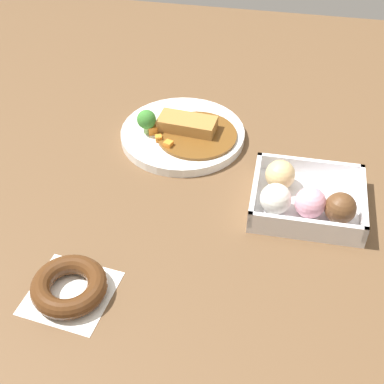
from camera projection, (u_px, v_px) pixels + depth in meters
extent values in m
plane|color=brown|center=(195.00, 197.00, 0.96)|extent=(1.60, 1.60, 0.00)
cylinder|color=white|center=(183.00, 135.00, 1.08)|extent=(0.24, 0.24, 0.02)
cylinder|color=brown|center=(197.00, 135.00, 1.06)|extent=(0.16, 0.16, 0.01)
cube|color=#A87538|center=(187.00, 124.00, 1.06)|extent=(0.12, 0.06, 0.02)
cylinder|color=white|center=(167.00, 122.00, 1.10)|extent=(0.06, 0.06, 0.00)
ellipsoid|color=yellow|center=(167.00, 118.00, 1.09)|extent=(0.03, 0.03, 0.01)
cylinder|color=#8CB766|center=(147.00, 129.00, 1.07)|extent=(0.01, 0.01, 0.02)
sphere|color=#387A2D|center=(146.00, 119.00, 1.05)|extent=(0.04, 0.04, 0.04)
cube|color=orange|center=(153.00, 129.00, 1.07)|extent=(0.02, 0.02, 0.02)
cube|color=orange|center=(159.00, 138.00, 1.05)|extent=(0.02, 0.02, 0.01)
cube|color=orange|center=(168.00, 145.00, 1.03)|extent=(0.02, 0.02, 0.01)
cube|color=white|center=(306.00, 204.00, 0.94)|extent=(0.19, 0.16, 0.01)
cube|color=white|center=(255.00, 188.00, 0.94)|extent=(0.01, 0.16, 0.03)
cube|color=white|center=(363.00, 202.00, 0.91)|extent=(0.01, 0.16, 0.03)
cube|color=white|center=(307.00, 227.00, 0.87)|extent=(0.19, 0.01, 0.03)
cube|color=white|center=(310.00, 166.00, 0.98)|extent=(0.19, 0.01, 0.03)
sphere|color=silver|center=(276.00, 199.00, 0.90)|extent=(0.05, 0.05, 0.05)
sphere|color=pink|center=(310.00, 203.00, 0.89)|extent=(0.05, 0.05, 0.05)
sphere|color=brown|center=(340.00, 208.00, 0.88)|extent=(0.05, 0.05, 0.05)
sphere|color=#DBB77A|center=(280.00, 175.00, 0.95)|extent=(0.05, 0.05, 0.05)
cube|color=white|center=(71.00, 293.00, 0.80)|extent=(0.13, 0.13, 0.00)
torus|color=#4C2B14|center=(69.00, 286.00, 0.79)|extent=(0.11, 0.11, 0.03)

